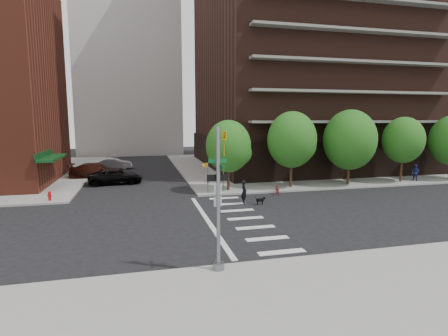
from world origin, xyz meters
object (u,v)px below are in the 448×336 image
at_px(traffic_signal, 219,210).
at_px(parked_car_silver, 114,163).
at_px(fire_hydrant, 50,195).
at_px(pedestrian_far, 415,173).
at_px(dog_walker, 244,192).
at_px(parked_car_maroon, 97,171).
at_px(parked_car_black, 116,177).
at_px(scooter, 277,189).

height_order(traffic_signal, parked_car_silver, traffic_signal).
xyz_separation_m(fire_hydrant, pedestrian_far, (34.21, 0.66, 0.44)).
height_order(fire_hydrant, dog_walker, dog_walker).
distance_m(traffic_signal, pedestrian_far, 29.02).
height_order(fire_hydrant, pedestrian_far, pedestrian_far).
height_order(parked_car_silver, pedestrian_far, pedestrian_far).
bearing_deg(pedestrian_far, fire_hydrant, -104.35).
distance_m(parked_car_maroon, dog_walker, 19.29).
height_order(parked_car_black, scooter, parked_car_black).
distance_m(parked_car_maroon, scooter, 20.20).
distance_m(traffic_signal, dog_walker, 12.35).
distance_m(fire_hydrant, parked_car_black, 8.21).
relative_size(traffic_signal, parked_car_black, 1.14).
height_order(traffic_signal, dog_walker, traffic_signal).
height_order(parked_car_black, pedestrian_far, pedestrian_far).
height_order(traffic_signal, scooter, traffic_signal).
height_order(parked_car_maroon, scooter, parked_car_maroon).
distance_m(traffic_signal, parked_car_silver, 33.80).
bearing_deg(pedestrian_far, dog_walker, -92.27).
relative_size(parked_car_black, pedestrian_far, 3.11).
xyz_separation_m(parked_car_maroon, parked_car_silver, (1.36, 6.89, -0.10)).
height_order(parked_car_maroon, dog_walker, dog_walker).
xyz_separation_m(fire_hydrant, parked_car_black, (4.49, 6.87, 0.18)).
bearing_deg(parked_car_silver, dog_walker, -154.79).
relative_size(fire_hydrant, parked_car_silver, 0.17).
xyz_separation_m(scooter, dog_walker, (-3.80, -2.64, 0.49)).
bearing_deg(parked_car_maroon, parked_car_silver, -7.37).
height_order(traffic_signal, fire_hydrant, traffic_signal).
bearing_deg(fire_hydrant, traffic_signal, -56.74).
relative_size(parked_car_silver, dog_walker, 2.45).
xyz_separation_m(parked_car_black, parked_car_maroon, (-2.19, 4.08, 0.10)).
height_order(dog_walker, pedestrian_far, pedestrian_far).
height_order(fire_hydrant, parked_car_silver, parked_car_silver).
bearing_deg(parked_car_silver, scooter, -143.84).
xyz_separation_m(parked_car_silver, scooter, (14.70, -19.14, -0.32)).
xyz_separation_m(traffic_signal, scooter, (8.33, 13.99, -2.29)).
xyz_separation_m(parked_car_maroon, dog_walker, (12.26, -14.90, 0.07)).
xyz_separation_m(parked_car_maroon, scooter, (16.06, -12.25, -0.42)).
bearing_deg(dog_walker, traffic_signal, 157.85).
bearing_deg(parked_car_silver, parked_car_black, -177.06).
xyz_separation_m(traffic_signal, pedestrian_far, (24.18, 15.96, -1.71)).
height_order(fire_hydrant, parked_car_maroon, parked_car_maroon).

